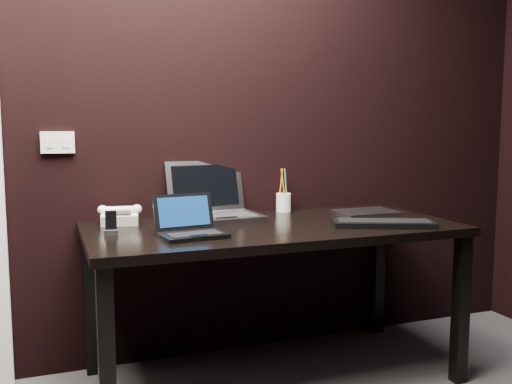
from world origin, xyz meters
name	(u,v)px	position (x,y,z in m)	size (l,w,h in m)	color
wall_back	(187,105)	(0.00, 1.80, 1.30)	(4.00, 4.00, 0.00)	black
wall_switch	(58,142)	(-0.62, 1.79, 1.12)	(0.15, 0.02, 0.10)	silver
desk	(273,241)	(0.30, 1.40, 0.66)	(1.70, 0.80, 0.74)	black
netbook	(190,228)	(-0.12, 1.27, 0.77)	(0.28, 0.26, 0.17)	black
silver_laptop	(215,209)	(0.09, 1.64, 0.79)	(0.43, 0.39, 0.28)	#9B9A9F
ext_keyboard	(384,223)	(0.76, 1.18, 0.75)	(0.48, 0.32, 0.03)	black
closed_laptop	(366,213)	(0.86, 1.50, 0.75)	(0.31, 0.23, 0.02)	#949399
desk_phone	(120,216)	(-0.36, 1.67, 0.78)	(0.21, 0.18, 0.10)	silver
mobile_phone	(111,226)	(-0.43, 1.43, 0.78)	(0.06, 0.06, 0.10)	black
pen_cup	(283,202)	(0.50, 1.75, 0.79)	(0.09, 0.09, 0.23)	white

